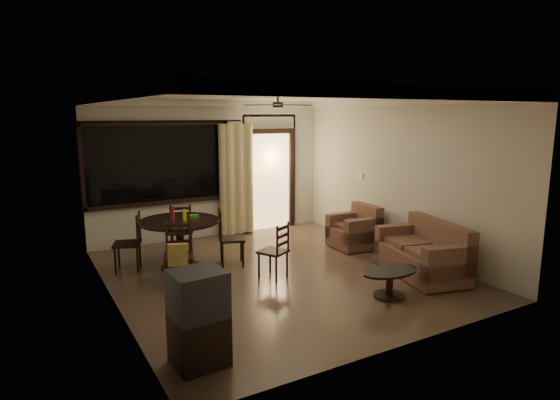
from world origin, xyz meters
TOP-DOWN VIEW (x-y plane):
  - ground at (0.00, 0.00)m, footprint 5.50×5.50m
  - room_shell at (0.59, 1.77)m, footprint 5.50×6.70m
  - dining_table at (-1.26, 1.05)m, footprint 1.30×1.30m
  - dining_chair_west at (-2.04, 1.32)m, footprint 0.54×0.54m
  - dining_chair_east at (-0.47, 0.77)m, footprint 0.54×0.54m
  - dining_chair_south at (-1.54, 0.24)m, footprint 0.54×0.57m
  - dining_chair_north at (-1.00, 1.79)m, footprint 0.54×0.54m
  - tv_cabinet at (-2.05, -2.00)m, footprint 0.56×0.50m
  - sofa at (1.99, -1.20)m, footprint 1.17×1.71m
  - armchair at (2.03, 0.57)m, footprint 0.82×0.82m
  - coffee_table at (0.87, -1.61)m, footprint 0.88×0.53m
  - side_chair at (-0.15, -0.14)m, footprint 0.53×0.53m

SIDE VIEW (x-z plane):
  - ground at x=0.00m, z-range 0.00..0.00m
  - coffee_table at x=0.87m, z-range 0.06..0.45m
  - side_chair at x=-0.15m, z-range -0.18..0.71m
  - dining_chair_west at x=-2.04m, z-range -0.19..0.76m
  - dining_chair_east at x=-0.47m, z-range -0.19..0.76m
  - dining_chair_north at x=-1.00m, z-range -0.19..0.76m
  - dining_chair_south at x=-1.54m, z-range -0.17..0.78m
  - armchair at x=2.03m, z-range -0.07..0.72m
  - sofa at x=1.99m, z-range -0.08..0.75m
  - tv_cabinet at x=-2.05m, z-range 0.00..0.99m
  - dining_table at x=-1.26m, z-range 0.12..1.15m
  - room_shell at x=0.59m, z-range -0.92..4.58m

